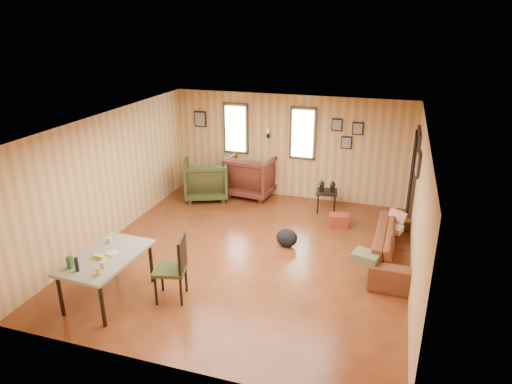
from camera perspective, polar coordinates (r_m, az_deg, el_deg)
room at (r=8.01m, az=0.89°, el=0.60°), size 5.54×6.04×2.44m
sofa at (r=8.19m, az=17.66°, el=-5.95°), size 0.71×2.19×0.85m
recliner_brown at (r=10.78m, az=-0.49°, el=2.34°), size 1.15×1.09×1.09m
recliner_green at (r=10.69m, az=-6.26°, el=1.83°), size 1.25×1.22×1.01m
end_table at (r=10.78m, az=-5.65°, el=1.63°), size 0.66×0.60×0.78m
side_table at (r=10.01m, az=8.86°, el=0.23°), size 0.51×0.51×0.72m
cooler at (r=9.43m, az=10.31°, el=-3.54°), size 0.43×0.34×0.27m
backpack at (r=8.52m, az=3.87°, el=-5.74°), size 0.47×0.41×0.34m
sofa_pillows at (r=8.02m, az=15.39°, el=-5.66°), size 0.84×1.77×0.36m
dining_table at (r=7.15m, az=-18.30°, el=-8.08°), size 0.91×1.45×0.92m
dining_chair at (r=6.94m, az=-10.09°, el=-8.96°), size 0.56×0.56×1.02m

